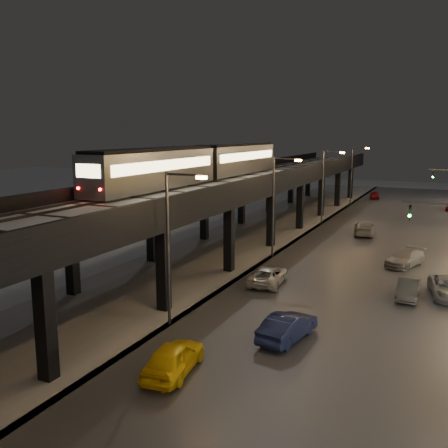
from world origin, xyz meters
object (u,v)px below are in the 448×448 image
at_px(car_taxi, 174,359).
at_px(car_onc_dark, 448,289).
at_px(car_far_white, 374,195).
at_px(car_onc_white, 405,259).
at_px(car_mid_silver, 268,276).
at_px(subway_train, 203,163).
at_px(car_mid_dark, 364,229).
at_px(car_onc_silver, 408,289).
at_px(car_near_white, 288,328).

distance_m(car_taxi, car_onc_dark, 20.74).
relative_size(car_far_white, car_onc_white, 0.80).
height_order(car_taxi, car_far_white, car_taxi).
relative_size(car_mid_silver, car_onc_white, 1.03).
bearing_deg(car_far_white, car_onc_dark, 93.74).
height_order(subway_train, car_onc_white, subway_train).
bearing_deg(car_mid_dark, car_mid_silver, 72.02).
distance_m(car_mid_dark, car_onc_dark, 21.09).
bearing_deg(subway_train, car_mid_dark, 41.08).
xyz_separation_m(car_taxi, car_onc_white, (7.95, 24.69, -0.07)).
height_order(subway_train, car_far_white, subway_train).
bearing_deg(car_onc_silver, car_far_white, 100.37).
bearing_deg(car_onc_dark, car_taxi, -132.85).
xyz_separation_m(car_mid_dark, car_onc_silver, (6.39, -20.39, -0.10)).
bearing_deg(car_taxi, car_onc_white, -115.35).
xyz_separation_m(car_near_white, car_mid_dark, (-1.09, 30.51, 0.00)).
bearing_deg(car_onc_silver, car_onc_dark, 26.38).
distance_m(subway_train, car_far_white, 45.52).
bearing_deg(car_onc_white, car_mid_dark, 133.16).
distance_m(car_taxi, car_mid_silver, 15.01).
xyz_separation_m(subway_train, car_taxi, (11.12, -24.52, -7.50)).
bearing_deg(car_near_white, car_onc_dark, -114.65).
xyz_separation_m(car_far_white, car_onc_silver, (9.96, -52.18, 0.01)).
distance_m(subway_train, car_onc_silver, 23.08).
bearing_deg(car_mid_dark, car_taxi, 76.85).
bearing_deg(car_far_white, car_near_white, 84.29).
relative_size(car_mid_dark, car_far_white, 1.36).
height_order(car_taxi, car_onc_silver, car_taxi).
bearing_deg(car_mid_dark, subway_train, 31.95).
distance_m(car_near_white, car_mid_dark, 30.53).
xyz_separation_m(subway_train, car_near_white, (14.78, -18.58, -7.52)).
distance_m(car_onc_dark, car_onc_white, 8.16).
height_order(car_far_white, car_onc_dark, car_onc_dark).
relative_size(car_onc_silver, car_onc_dark, 0.81).
xyz_separation_m(car_taxi, car_mid_dark, (2.56, 36.45, -0.01)).
relative_size(car_taxi, car_mid_dark, 0.86).
relative_size(car_mid_dark, car_onc_silver, 1.30).
height_order(subway_train, car_mid_silver, subway_train).
bearing_deg(car_mid_silver, car_onc_white, -137.95).
xyz_separation_m(car_onc_dark, car_onc_white, (-3.48, 7.38, 0.01)).
bearing_deg(subway_train, car_far_white, 76.97).
distance_m(car_mid_silver, car_onc_white, 13.05).
bearing_deg(car_mid_silver, subway_train, -48.64).
height_order(car_mid_dark, car_onc_white, car_mid_dark).
distance_m(car_taxi, car_onc_white, 25.94).
xyz_separation_m(car_mid_silver, car_onc_white, (8.73, 9.71, 0.01)).
xyz_separation_m(car_mid_silver, car_far_white, (-0.22, 53.25, -0.03)).
bearing_deg(subway_train, car_onc_dark, -17.72).
bearing_deg(car_onc_white, car_mid_silver, -113.42).
distance_m(subway_train, car_near_white, 24.90).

